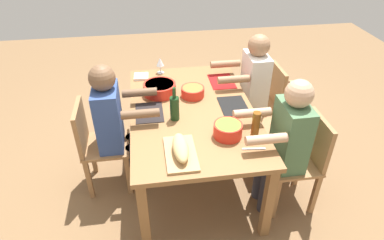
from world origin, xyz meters
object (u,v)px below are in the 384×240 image
at_px(diner_far_right, 285,138).
at_px(serving_bowl_salad, 228,129).
at_px(chair_near_center, 96,142).
at_px(wine_glass, 160,62).
at_px(dining_table, 192,117).
at_px(cutting_board, 181,154).
at_px(chair_far_left, 265,100).
at_px(chair_far_right, 302,157).
at_px(serving_bowl_fruit, 193,91).
at_px(napkin_stack, 141,77).
at_px(diner_far_left, 251,83).
at_px(serving_bowl_greens, 160,88).
at_px(bread_loaf, 181,148).
at_px(wine_bottle, 175,108).
at_px(beer_bottle, 256,125).
at_px(chair_far_center, 282,125).
at_px(diner_near_center, 114,120).

bearing_deg(diner_far_right, serving_bowl_salad, -95.72).
xyz_separation_m(chair_near_center, wine_glass, (-0.74, 0.63, 0.37)).
bearing_deg(dining_table, cutting_board, -16.19).
distance_m(chair_far_left, wine_glass, 1.16).
bearing_deg(dining_table, chair_far_right, 61.56).
xyz_separation_m(chair_far_left, wine_glass, (-0.28, -1.06, 0.37)).
distance_m(chair_near_center, diner_far_right, 1.59).
bearing_deg(serving_bowl_salad, serving_bowl_fruit, -164.84).
bearing_deg(wine_glass, dining_table, 16.21).
relative_size(dining_table, diner_far_right, 1.39).
height_order(cutting_board, napkin_stack, napkin_stack).
distance_m(diner_far_left, serving_bowl_greens, 0.93).
xyz_separation_m(chair_far_right, diner_far_left, (-0.92, -0.18, 0.21)).
relative_size(serving_bowl_fruit, bread_loaf, 0.65).
bearing_deg(serving_bowl_greens, chair_near_center, -62.22).
bearing_deg(wine_bottle, diner_far_right, 67.79).
distance_m(chair_near_center, chair_far_right, 1.75).
bearing_deg(napkin_stack, bread_loaf, 11.23).
bearing_deg(beer_bottle, diner_far_left, 164.60).
bearing_deg(wine_bottle, chair_far_right, 71.55).
distance_m(cutting_board, bread_loaf, 0.06).
distance_m(dining_table, serving_bowl_fruit, 0.26).
distance_m(chair_far_right, napkin_stack, 1.71).
distance_m(chair_far_center, bread_loaf, 1.21).
bearing_deg(napkin_stack, diner_far_right, 43.89).
xyz_separation_m(serving_bowl_fruit, beer_bottle, (0.68, 0.37, 0.06)).
bearing_deg(diner_near_center, wine_bottle, 76.29).
height_order(dining_table, chair_far_center, chair_far_center).
bearing_deg(serving_bowl_salad, beer_bottle, 77.59).
distance_m(chair_far_left, diner_far_left, 0.28).
bearing_deg(chair_near_center, bread_loaf, 49.35).
bearing_deg(chair_near_center, dining_table, 90.00).
bearing_deg(dining_table, diner_far_left, 124.68).
distance_m(chair_far_right, beer_bottle, 0.57).
xyz_separation_m(chair_far_right, bread_loaf, (0.12, -1.01, 0.32)).
xyz_separation_m(chair_far_right, napkin_stack, (-1.12, -1.26, 0.27)).
xyz_separation_m(dining_table, diner_far_left, (-0.46, 0.66, 0.04)).
xyz_separation_m(chair_near_center, cutting_board, (0.58, 0.68, 0.27)).
xyz_separation_m(serving_bowl_greens, bread_loaf, (0.89, 0.08, 0.01)).
xyz_separation_m(chair_far_left, diner_far_left, (0.00, -0.18, 0.21)).
bearing_deg(chair_far_right, serving_bowl_greens, -125.05).
bearing_deg(diner_near_center, diner_far_right, 70.92).
height_order(diner_far_right, bread_loaf, diner_far_right).
relative_size(serving_bowl_greens, wine_bottle, 1.03).
bearing_deg(bread_loaf, wine_bottle, 178.89).
xyz_separation_m(bread_loaf, napkin_stack, (-1.24, -0.25, -0.05)).
bearing_deg(beer_bottle, chair_far_center, 136.36).
xyz_separation_m(chair_far_center, cutting_board, (0.58, -1.01, 0.27)).
distance_m(chair_near_center, bread_loaf, 0.95).
bearing_deg(chair_near_center, chair_far_center, 90.00).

